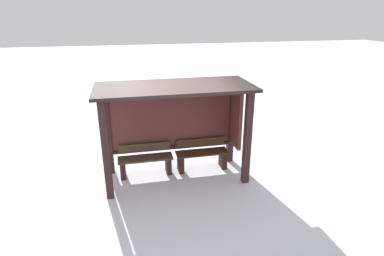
% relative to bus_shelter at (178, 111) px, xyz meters
% --- Properties ---
extents(ground_plane, '(60.00, 60.00, 0.00)m').
position_rel_bus_shelter_xyz_m(ground_plane, '(-0.11, -0.22, -1.56)').
color(ground_plane, white).
extents(bus_shelter, '(3.37, 1.48, 2.20)m').
position_rel_bus_shelter_xyz_m(bus_shelter, '(0.00, 0.00, 0.00)').
color(bus_shelter, '#351F1F').
rests_on(bus_shelter, ground).
extents(bench_left_inside, '(1.27, 0.38, 0.74)m').
position_rel_bus_shelter_xyz_m(bench_left_inside, '(-0.80, 0.06, -1.21)').
color(bench_left_inside, '#4B3B29').
rests_on(bench_left_inside, ground).
extents(bench_center_inside, '(1.27, 0.40, 0.74)m').
position_rel_bus_shelter_xyz_m(bench_center_inside, '(0.57, 0.06, -1.21)').
color(bench_center_inside, '#472E1B').
rests_on(bench_center_inside, ground).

